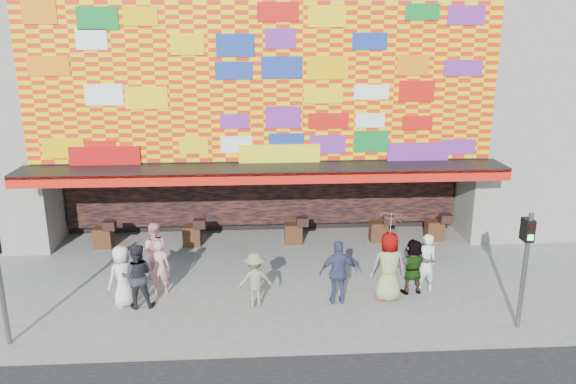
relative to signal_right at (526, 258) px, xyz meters
name	(u,v)px	position (x,y,z in m)	size (l,w,h in m)	color
ground	(269,306)	(-6.20, 1.50, -1.86)	(90.00, 90.00, 0.00)	slate
shop_building	(261,82)	(-6.20, 9.68, 3.37)	(15.20, 9.40, 10.00)	gray
signal_right	(526,258)	(0.00, 0.00, 0.00)	(0.22, 0.20, 3.00)	#59595B
ped_a	(123,276)	(-10.07, 1.80, -1.01)	(0.83, 0.54, 1.69)	silver
ped_b	(159,267)	(-9.21, 2.44, -1.06)	(0.58, 0.38, 1.60)	#D38888
ped_c	(137,276)	(-9.67, 1.69, -0.97)	(0.86, 0.67, 1.77)	#222228
ped_d	(255,280)	(-6.56, 1.55, -1.10)	(0.98, 0.56, 1.51)	#797058
ped_e	(339,272)	(-4.30, 1.57, -0.97)	(1.05, 0.44, 1.79)	#393D65
ped_f	(413,266)	(-2.13, 2.05, -1.06)	(1.48, 0.47, 1.59)	gray
ped_g	(389,266)	(-2.91, 1.70, -0.89)	(0.95, 0.62, 1.94)	gray
ped_h	(426,263)	(-1.74, 2.16, -1.00)	(0.62, 0.41, 1.71)	silver
ped_i	(154,250)	(-9.53, 3.54, -1.00)	(0.84, 0.65, 1.72)	pink
parasol	(391,227)	(-2.91, 1.70, 0.24)	(1.01, 1.02, 1.76)	#D6BC86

